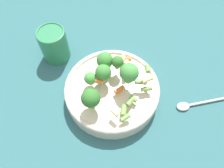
{
  "coord_description": "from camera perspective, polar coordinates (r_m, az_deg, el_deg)",
  "views": [
    {
      "loc": [
        0.02,
        0.29,
        0.54
      ],
      "look_at": [
        0.0,
        0.0,
        0.06
      ],
      "focal_mm": 35.0,
      "sensor_mm": 36.0,
      "label": 1
    }
  ],
  "objects": [
    {
      "name": "pasta_salad",
      "position": [
        0.54,
        -0.59,
        1.9
      ],
      "size": [
        0.18,
        0.19,
        0.08
      ],
      "color": "#8CB766",
      "rests_on": "bowl"
    },
    {
      "name": "spoon",
      "position": [
        0.64,
        21.58,
        -4.74
      ],
      "size": [
        0.19,
        0.04,
        0.01
      ],
      "rotation": [
        0.0,
        0.0,
        12.7
      ],
      "color": "silver",
      "rests_on": "ground_plane"
    },
    {
      "name": "bowl",
      "position": [
        0.59,
        -0.0,
        -1.78
      ],
      "size": [
        0.25,
        0.25,
        0.05
      ],
      "color": "beige",
      "rests_on": "ground_plane"
    },
    {
      "name": "cup",
      "position": [
        0.68,
        -14.94,
        10.03
      ],
      "size": [
        0.08,
        0.08,
        0.1
      ],
      "color": "#2D7F51",
      "rests_on": "ground_plane"
    },
    {
      "name": "ground_plane",
      "position": [
        0.62,
        -0.0,
        -3.01
      ],
      "size": [
        3.0,
        3.0,
        0.0
      ],
      "primitive_type": "plane",
      "color": "#2D6066"
    }
  ]
}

